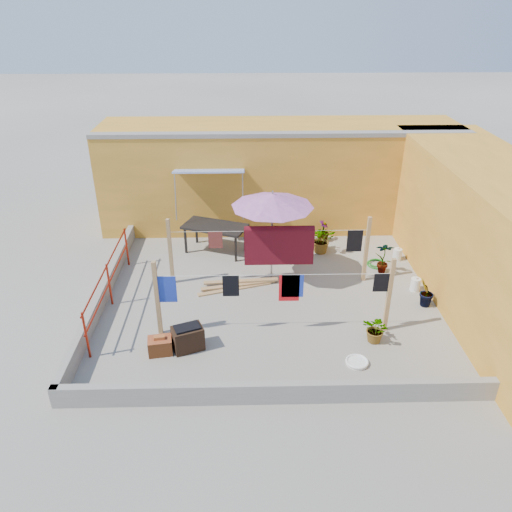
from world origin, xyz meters
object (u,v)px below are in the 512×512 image
at_px(brick_stack, 160,346).
at_px(white_basin, 357,362).
at_px(plant_back_a, 322,239).
at_px(water_jug_b, 415,284).
at_px(brazier, 188,338).
at_px(water_jug_a, 397,254).
at_px(patio_umbrella, 273,201).
at_px(outdoor_table, 215,228).
at_px(green_hose, 377,264).

height_order(brick_stack, white_basin, brick_stack).
bearing_deg(plant_back_a, water_jug_b, -46.32).
bearing_deg(brazier, water_jug_a, 35.04).
bearing_deg(white_basin, plant_back_a, 90.34).
height_order(patio_umbrella, water_jug_b, patio_umbrella).
height_order(outdoor_table, plant_back_a, outdoor_table).
relative_size(patio_umbrella, outdoor_table, 1.24).
distance_m(patio_umbrella, brazier, 3.96).
height_order(water_jug_b, plant_back_a, plant_back_a).
xyz_separation_m(brazier, green_hose, (4.90, 3.57, -0.24)).
height_order(outdoor_table, brazier, outdoor_table).
bearing_deg(brick_stack, brazier, 13.32).
xyz_separation_m(brick_stack, brazier, (0.57, 0.14, 0.09)).
height_order(brazier, water_jug_b, brazier).
distance_m(brick_stack, white_basin, 4.08).
xyz_separation_m(patio_umbrella, outdoor_table, (-1.54, 1.63, -1.46)).
bearing_deg(plant_back_a, water_jug_a, -14.08).
bearing_deg(brazier, brick_stack, -166.68).
bearing_deg(brazier, outdoor_table, 85.31).
xyz_separation_m(water_jug_a, green_hose, (-0.64, -0.31, -0.13)).
height_order(brick_stack, green_hose, brick_stack).
bearing_deg(patio_umbrella, water_jug_a, 15.52).
bearing_deg(patio_umbrella, brazier, -123.64).
distance_m(brazier, water_jug_a, 6.76).
xyz_separation_m(patio_umbrella, plant_back_a, (1.54, 1.53, -1.81)).
bearing_deg(white_basin, green_hose, 71.22).
bearing_deg(outdoor_table, plant_back_a, -1.99).
height_order(patio_umbrella, brazier, patio_umbrella).
distance_m(water_jug_a, green_hose, 0.72).
xyz_separation_m(brick_stack, water_jug_b, (6.10, 2.36, -0.02)).
bearing_deg(water_jug_a, brazier, -144.96).
bearing_deg(water_jug_b, white_basin, -126.11).
bearing_deg(water_jug_b, water_jug_a, 90.00).
bearing_deg(brick_stack, water_jug_b, 21.13).
bearing_deg(water_jug_a, water_jug_b, -90.00).
relative_size(patio_umbrella, green_hose, 4.35).
xyz_separation_m(water_jug_a, water_jug_b, (-0.00, -1.66, 0.00)).
distance_m(white_basin, plant_back_a, 5.00).
bearing_deg(brick_stack, patio_umbrella, 50.47).
relative_size(outdoor_table, water_jug_a, 5.23).
xyz_separation_m(white_basin, water_jug_b, (2.05, 2.81, 0.13)).
height_order(white_basin, water_jug_b, water_jug_b).
distance_m(patio_umbrella, white_basin, 4.38).
distance_m(brick_stack, water_jug_b, 6.54).
relative_size(brazier, plant_back_a, 0.91).
relative_size(white_basin, water_jug_a, 1.25).
height_order(green_hose, plant_back_a, plant_back_a).
relative_size(brick_stack, plant_back_a, 0.66).
xyz_separation_m(patio_umbrella, white_basin, (1.57, -3.46, -2.17)).
bearing_deg(patio_umbrella, outdoor_table, 133.36).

